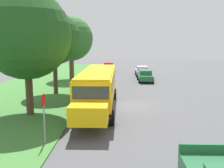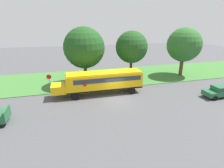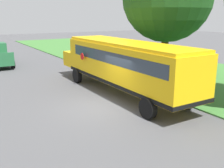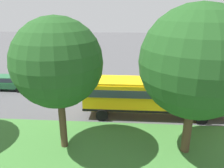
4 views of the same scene
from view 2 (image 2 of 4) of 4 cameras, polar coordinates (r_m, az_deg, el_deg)
ground_plane at (r=23.23m, az=1.64°, el=-4.94°), size 120.00×120.00×0.00m
grass_verge at (r=32.32m, az=-3.37°, el=2.20°), size 12.00×80.00×0.08m
school_bus at (r=24.36m, az=-3.16°, el=1.07°), size 2.84×12.42×3.16m
car_green_nearest at (r=27.81m, az=31.85°, el=-1.86°), size 2.02×4.40×1.56m
oak_tree_beside_bus at (r=27.92m, az=-8.76°, el=11.43°), size 6.38×6.38×9.10m
oak_tree_roadside_mid at (r=29.74m, az=6.69°, el=11.70°), size 5.32×5.32×8.40m
oak_tree_far_end at (r=34.94m, az=22.69°, el=11.75°), size 6.14×6.14×8.87m
stop_sign at (r=26.22m, az=-19.75°, el=0.83°), size 0.08×0.68×2.74m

